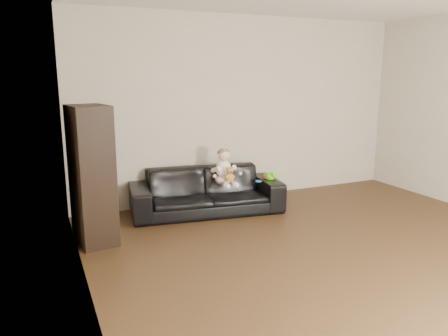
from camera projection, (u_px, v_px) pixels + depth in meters
name	position (u px, v px, depth m)	size (l,w,h in m)	color
floor	(374.00, 269.00, 4.10)	(5.50, 5.50, 0.00)	#422C17
wall_back	(245.00, 109.00, 6.28)	(5.00, 5.00, 0.00)	#BBB19D
wall_left	(89.00, 152.00, 2.84)	(5.50, 5.50, 0.00)	#BBB19D
sofa	(206.00, 191.00, 5.74)	(1.96, 0.77, 0.57)	black
cabinet	(92.00, 176.00, 4.60)	(0.37, 0.51, 1.48)	black
shelf_item	(92.00, 145.00, 4.54)	(0.18, 0.25, 0.28)	silver
baby	(224.00, 169.00, 5.66)	(0.34, 0.41, 0.48)	silver
teddy_bear	(230.00, 175.00, 5.55)	(0.12, 0.12, 0.20)	#B57C33
toy_green	(270.00, 176.00, 5.92)	(0.13, 0.16, 0.11)	#5BDF1A
toy_rattle	(265.00, 177.00, 5.95)	(0.08, 0.08, 0.08)	red
toy_blue_disc	(259.00, 181.00, 5.86)	(0.09, 0.09, 0.01)	blue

